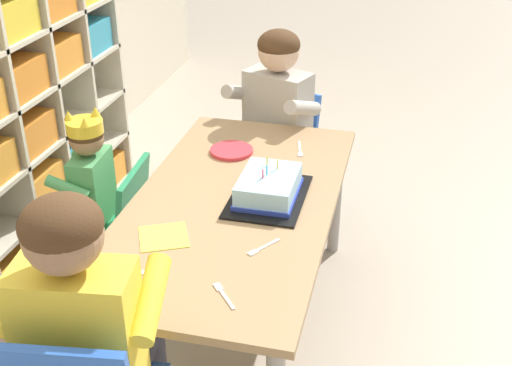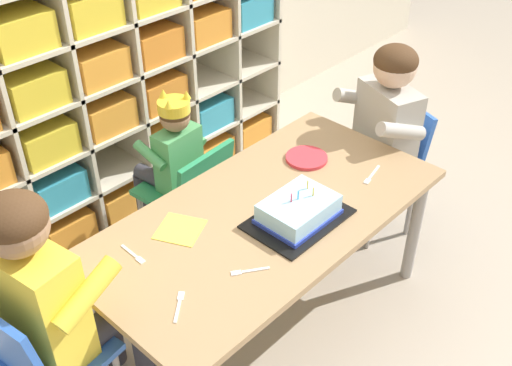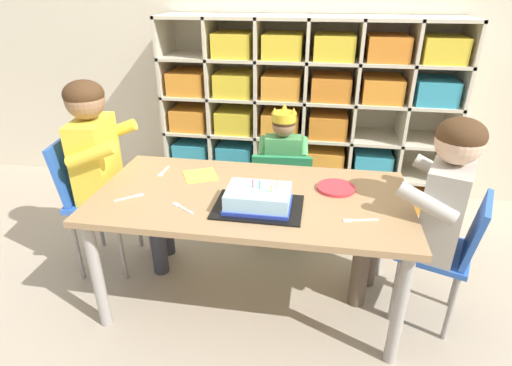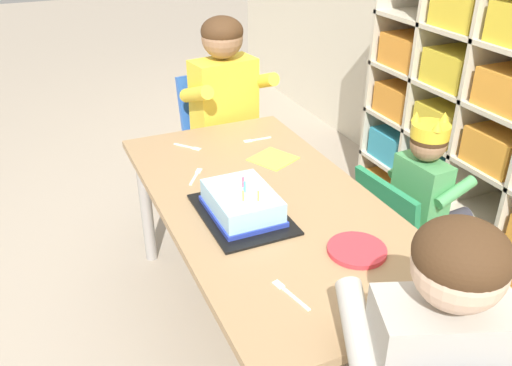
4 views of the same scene
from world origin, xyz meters
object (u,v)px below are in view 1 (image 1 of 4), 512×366
object	(u,v)px
classroom_chair_blue	(111,219)
classroom_chair_guest_side	(283,147)
activity_table	(234,216)
fork_at_table_front_edge	(223,294)
adult_helper_seated	(88,320)
guest_at_table_side	(271,115)
paper_plate_stack	(232,151)
child_with_crown	(82,185)
birthday_cake_on_tray	(268,188)
fork_by_napkin	(262,248)
fork_beside_plate_stack	(300,150)
fork_near_child_seat	(137,271)

from	to	relation	value
classroom_chair_blue	classroom_chair_guest_side	xyz separation A→B (m)	(0.81, -0.54, 0.01)
activity_table	fork_at_table_front_edge	bearing A→B (deg)	-167.58
adult_helper_seated	fork_at_table_front_edge	distance (m)	0.39
adult_helper_seated	classroom_chair_blue	bearing A→B (deg)	-75.41
fork_at_table_front_edge	activity_table	bearing A→B (deg)	152.87
guest_at_table_side	activity_table	bearing A→B (deg)	-66.73
classroom_chair_guest_side	paper_plate_stack	size ratio (longest dim) A/B	3.74
child_with_crown	fork_at_table_front_edge	size ratio (longest dim) A/B	7.77
adult_helper_seated	classroom_chair_guest_side	bearing A→B (deg)	-104.12
classroom_chair_blue	birthday_cake_on_tray	bearing A→B (deg)	82.46
classroom_chair_blue	classroom_chair_guest_side	distance (m)	0.97
adult_helper_seated	fork_by_napkin	bearing A→B (deg)	-132.10
fork_by_napkin	fork_beside_plate_stack	xyz separation A→B (m)	(0.74, 0.01, 0.00)
paper_plate_stack	fork_at_table_front_edge	size ratio (longest dim) A/B	1.63
adult_helper_seated	guest_at_table_side	world-z (taller)	adult_helper_seated
guest_at_table_side	paper_plate_stack	size ratio (longest dim) A/B	5.60
fork_at_table_front_edge	child_with_crown	bearing A→B (deg)	-168.21
birthday_cake_on_tray	paper_plate_stack	bearing A→B (deg)	34.96
paper_plate_stack	fork_by_napkin	distance (m)	0.72
activity_table	fork_at_table_front_edge	world-z (taller)	fork_at_table_front_edge
activity_table	fork_beside_plate_stack	bearing A→B (deg)	-18.46
activity_table	guest_at_table_side	bearing A→B (deg)	2.78
adult_helper_seated	fork_near_child_seat	size ratio (longest dim) A/B	8.39
guest_at_table_side	birthday_cake_on_tray	distance (m)	0.76
classroom_chair_guest_side	fork_near_child_seat	xyz separation A→B (m)	(-1.38, 0.17, 0.20)
birthday_cake_on_tray	child_with_crown	bearing A→B (deg)	87.78
child_with_crown	fork_at_table_front_edge	distance (m)	0.98
activity_table	adult_helper_seated	distance (m)	0.82
classroom_chair_blue	fork_beside_plate_stack	size ratio (longest dim) A/B	4.25
fork_at_table_front_edge	adult_helper_seated	bearing A→B (deg)	-88.01
classroom_chair_blue	child_with_crown	size ratio (longest dim) A/B	0.73
classroom_chair_blue	guest_at_table_side	bearing A→B (deg)	140.08
adult_helper_seated	classroom_chair_guest_side	world-z (taller)	adult_helper_seated
activity_table	classroom_chair_blue	bearing A→B (deg)	80.87
paper_plate_stack	fork_at_table_front_edge	xyz separation A→B (m)	(-0.91, -0.23, -0.01)
activity_table	child_with_crown	world-z (taller)	child_with_crown
child_with_crown	classroom_chair_blue	bearing A→B (deg)	89.59
classroom_chair_guest_side	birthday_cake_on_tray	size ratio (longest dim) A/B	1.76
child_with_crown	fork_at_table_front_edge	world-z (taller)	child_with_crown
classroom_chair_guest_side	guest_at_table_side	bearing A→B (deg)	-90.00
child_with_crown	fork_beside_plate_stack	bearing A→B (deg)	111.50
activity_table	birthday_cake_on_tray	xyz separation A→B (m)	(0.05, -0.12, 0.11)
classroom_chair_blue	child_with_crown	world-z (taller)	child_with_crown
paper_plate_stack	fork_by_napkin	size ratio (longest dim) A/B	1.51
paper_plate_stack	adult_helper_seated	bearing A→B (deg)	177.15
activity_table	adult_helper_seated	xyz separation A→B (m)	(-0.79, 0.17, 0.13)
birthday_cake_on_tray	fork_near_child_seat	size ratio (longest dim) A/B	3.01
activity_table	birthday_cake_on_tray	world-z (taller)	birthday_cake_on_tray
adult_helper_seated	fork_near_child_seat	world-z (taller)	adult_helper_seated
child_with_crown	classroom_chair_guest_side	size ratio (longest dim) A/B	1.28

